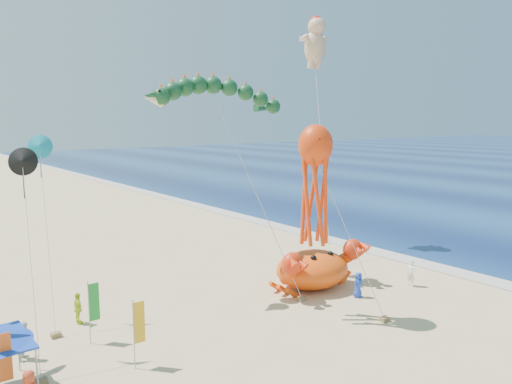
% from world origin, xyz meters
% --- Properties ---
extents(ground, '(320.00, 320.00, 0.00)m').
position_xyz_m(ground, '(0.00, 0.00, 0.00)').
color(ground, '#D1B784').
rests_on(ground, ground).
extents(foam_strip, '(320.00, 320.00, 0.00)m').
position_xyz_m(foam_strip, '(12.00, 0.00, 0.01)').
color(foam_strip, silver).
rests_on(foam_strip, ground).
extents(crab_inflatable, '(6.95, 4.26, 3.05)m').
position_xyz_m(crab_inflatable, '(1.49, 0.32, 1.34)').
color(crab_inflatable, '#F54C0C').
rests_on(crab_inflatable, ground).
extents(dragon_kite, '(10.06, 7.09, 13.42)m').
position_xyz_m(dragon_kite, '(-3.04, 4.83, 12.31)').
color(dragon_kite, '#0F391D').
rests_on(dragon_kite, ground).
extents(cherub_kite, '(5.83, 7.73, 19.64)m').
position_xyz_m(cherub_kite, '(9.92, 9.03, 17.53)').
color(cherub_kite, '#DCAB86').
rests_on(cherub_kite, ground).
extents(octopus_kite, '(3.75, 4.11, 10.75)m').
position_xyz_m(octopus_kite, '(-1.86, -3.06, 7.97)').
color(octopus_kite, red).
rests_on(octopus_kite, ground).
extents(feather_flags, '(7.42, 4.85, 3.20)m').
position_xyz_m(feather_flags, '(-15.42, -0.42, 2.01)').
color(feather_flags, gray).
rests_on(feather_flags, ground).
extents(beachgoers, '(27.53, 11.96, 1.82)m').
position_xyz_m(beachgoers, '(-12.34, 1.75, 0.88)').
color(beachgoers, '#BB391D').
rests_on(beachgoers, ground).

